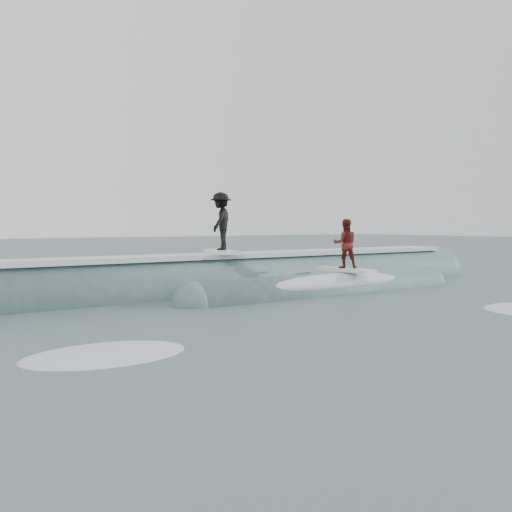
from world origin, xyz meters
TOP-DOWN VIEW (x-y plane):
  - ground at (0.00, 0.00)m, footprint 160.00×160.00m
  - breaking_wave at (0.34, 6.58)m, footprint 21.32×3.87m
  - surfer_black at (-0.59, 6.99)m, footprint 1.26×2.07m
  - surfer_red at (2.45, 4.79)m, footprint 0.91×2.03m
  - far_swells at (-1.67, 17.65)m, footprint 33.49×8.65m

SIDE VIEW (x-z plane):
  - ground at x=0.00m, z-range 0.00..0.00m
  - far_swells at x=-1.67m, z-range -0.40..0.40m
  - breaking_wave at x=0.34m, z-range -1.04..1.13m
  - surfer_red at x=2.45m, z-range 0.54..2.12m
  - surfer_black at x=-0.59m, z-range 1.13..2.97m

